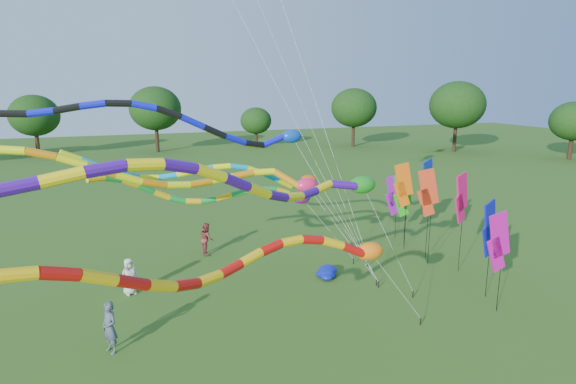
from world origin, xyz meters
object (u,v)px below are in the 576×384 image
object	(u,v)px
tube_kite_orange	(192,175)
person_a	(130,276)
tube_kite_red	(277,259)
person_c	(207,239)
blue_nylon_heap	(323,276)
person_b	(110,327)

from	to	relation	value
tube_kite_orange	person_a	world-z (taller)	tube_kite_orange
tube_kite_red	person_c	size ratio (longest dim) A/B	7.20
blue_nylon_heap	person_b	bearing A→B (deg)	-160.97
person_c	tube_kite_orange	bearing A→B (deg)	164.21
tube_kite_orange	person_a	size ratio (longest dim) A/B	9.74
tube_kite_orange	person_b	bearing A→B (deg)	-155.45
person_c	blue_nylon_heap	bearing A→B (deg)	-142.51
person_a	person_c	world-z (taller)	person_c
blue_nylon_heap	person_b	world-z (taller)	person_b
person_a	tube_kite_red	bearing A→B (deg)	-86.94
tube_kite_red	tube_kite_orange	xyz separation A→B (m)	(-1.38, 5.80, 1.44)
tube_kite_red	blue_nylon_heap	world-z (taller)	tube_kite_red
tube_kite_red	blue_nylon_heap	xyz separation A→B (m)	(4.84, 7.50, -4.10)
tube_kite_red	person_b	world-z (taller)	tube_kite_red
person_c	person_a	bearing A→B (deg)	131.40
tube_kite_red	tube_kite_orange	bearing A→B (deg)	84.78
tube_kite_red	person_a	bearing A→B (deg)	94.25
tube_kite_red	tube_kite_orange	size ratio (longest dim) A/B	0.79
tube_kite_red	person_a	distance (m)	10.36
tube_kite_orange	blue_nylon_heap	size ratio (longest dim) A/B	9.81
tube_kite_red	person_b	bearing A→B (deg)	118.96
blue_nylon_heap	tube_kite_orange	bearing A→B (deg)	-164.73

